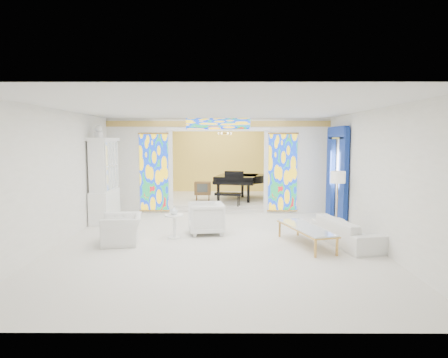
{
  "coord_description": "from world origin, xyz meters",
  "views": [
    {
      "loc": [
        0.23,
        -10.64,
        2.35
      ],
      "look_at": [
        0.19,
        0.2,
        1.26
      ],
      "focal_mm": 32.0,
      "sensor_mm": 36.0,
      "label": 1
    }
  ],
  "objects_px": {
    "sofa": "(347,232)",
    "grand_piano": "(241,179)",
    "armchair_right": "(206,218)",
    "armchair_left": "(122,229)",
    "tv_console": "(203,188)",
    "coffee_table": "(306,228)",
    "china_cabinet": "(104,181)"
  },
  "relations": [
    {
      "from": "china_cabinet",
      "to": "sofa",
      "type": "xyz_separation_m",
      "value": [
        6.17,
        -2.49,
        -0.88
      ]
    },
    {
      "from": "china_cabinet",
      "to": "armchair_left",
      "type": "distance_m",
      "value": 2.78
    },
    {
      "from": "armchair_left",
      "to": "armchair_right",
      "type": "xyz_separation_m",
      "value": [
        1.85,
        0.92,
        0.07
      ]
    },
    {
      "from": "coffee_table",
      "to": "grand_piano",
      "type": "xyz_separation_m",
      "value": [
        -1.22,
        5.67,
        0.51
      ]
    },
    {
      "from": "armchair_left",
      "to": "sofa",
      "type": "relative_size",
      "value": 0.49
    },
    {
      "from": "china_cabinet",
      "to": "armchair_left",
      "type": "xyz_separation_m",
      "value": [
        1.11,
        -2.41,
        -0.85
      ]
    },
    {
      "from": "china_cabinet",
      "to": "coffee_table",
      "type": "height_order",
      "value": "china_cabinet"
    },
    {
      "from": "coffee_table",
      "to": "tv_console",
      "type": "distance_m",
      "value": 5.97
    },
    {
      "from": "china_cabinet",
      "to": "coffee_table",
      "type": "bearing_deg",
      "value": -26.41
    },
    {
      "from": "armchair_left",
      "to": "grand_piano",
      "type": "distance_m",
      "value": 6.23
    },
    {
      "from": "china_cabinet",
      "to": "grand_piano",
      "type": "bearing_deg",
      "value": 37.59
    },
    {
      "from": "armchair_right",
      "to": "armchair_left",
      "type": "bearing_deg",
      "value": -72.17
    },
    {
      "from": "grand_piano",
      "to": "armchair_right",
      "type": "bearing_deg",
      "value": -90.16
    },
    {
      "from": "armchair_left",
      "to": "tv_console",
      "type": "distance_m",
      "value": 5.42
    },
    {
      "from": "armchair_right",
      "to": "sofa",
      "type": "height_order",
      "value": "armchair_right"
    },
    {
      "from": "china_cabinet",
      "to": "armchair_left",
      "type": "height_order",
      "value": "china_cabinet"
    },
    {
      "from": "coffee_table",
      "to": "grand_piano",
      "type": "height_order",
      "value": "grand_piano"
    },
    {
      "from": "armchair_right",
      "to": "grand_piano",
      "type": "height_order",
      "value": "grand_piano"
    },
    {
      "from": "sofa",
      "to": "armchair_right",
      "type": "bearing_deg",
      "value": 59.03
    },
    {
      "from": "armchair_right",
      "to": "coffee_table",
      "type": "height_order",
      "value": "armchair_right"
    },
    {
      "from": "armchair_left",
      "to": "coffee_table",
      "type": "xyz_separation_m",
      "value": [
        4.11,
        -0.18,
        0.07
      ]
    },
    {
      "from": "china_cabinet",
      "to": "grand_piano",
      "type": "relative_size",
      "value": 0.99
    },
    {
      "from": "armchair_left",
      "to": "tv_console",
      "type": "xyz_separation_m",
      "value": [
        1.53,
        5.2,
        0.29
      ]
    },
    {
      "from": "armchair_left",
      "to": "tv_console",
      "type": "relative_size",
      "value": 1.5
    },
    {
      "from": "sofa",
      "to": "grand_piano",
      "type": "bearing_deg",
      "value": 7.58
    },
    {
      "from": "coffee_table",
      "to": "grand_piano",
      "type": "distance_m",
      "value": 5.82
    },
    {
      "from": "armchair_right",
      "to": "sofa",
      "type": "distance_m",
      "value": 3.36
    },
    {
      "from": "coffee_table",
      "to": "tv_console",
      "type": "relative_size",
      "value": 2.99
    },
    {
      "from": "coffee_table",
      "to": "tv_console",
      "type": "xyz_separation_m",
      "value": [
        -2.58,
        5.38,
        0.22
      ]
    },
    {
      "from": "coffee_table",
      "to": "grand_piano",
      "type": "relative_size",
      "value": 0.72
    },
    {
      "from": "armchair_right",
      "to": "grand_piano",
      "type": "relative_size",
      "value": 0.31
    },
    {
      "from": "armchair_right",
      "to": "tv_console",
      "type": "relative_size",
      "value": 1.3
    }
  ]
}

